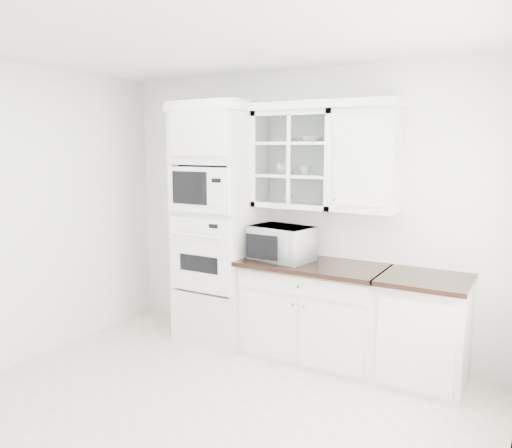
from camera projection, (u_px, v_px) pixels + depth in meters
The scene contains 13 objects.
ground at pixel (195, 421), 3.61m from camera, with size 4.00×3.50×0.01m, color beige.
room_shell at pixel (226, 173), 3.71m from camera, with size 4.00×3.50×2.70m.
oven_column at pixel (218, 224), 5.01m from camera, with size 0.76×0.68×2.40m.
base_cabinet_run at pixel (313, 310), 4.64m from camera, with size 1.32×0.67×0.92m.
extra_base_cabinet at pixel (423, 330), 4.15m from camera, with size 0.72×0.67×0.92m.
upper_cabinet_glass at pixel (297, 160), 4.67m from camera, with size 0.80×0.33×0.90m.
upper_cabinet_solid at pixel (367, 161), 4.34m from camera, with size 0.55×0.33×0.90m, color silver.
crown_molding at pixel (286, 107), 4.63m from camera, with size 2.14×0.38×0.07m, color white.
countertop_microwave at pixel (283, 243), 4.67m from camera, with size 0.55×0.46×0.32m, color white.
bowl_a at pixel (283, 140), 4.73m from camera, with size 0.19×0.19×0.05m, color white.
bowl_b at pixel (311, 139), 4.58m from camera, with size 0.18×0.18×0.06m, color white.
cup_a at pixel (284, 169), 4.74m from camera, with size 0.13×0.13×0.10m, color white.
cup_b at pixel (305, 170), 4.66m from camera, with size 0.10×0.10×0.09m, color white.
Camera 1 is at (2.06, -2.68, 1.97)m, focal length 35.00 mm.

